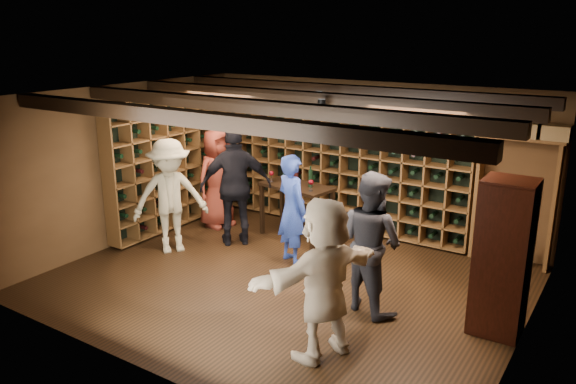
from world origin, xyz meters
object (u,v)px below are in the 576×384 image
Objects in this scene: display_cabinet at (502,261)px; tasting_table at (296,191)px; guest_woman_black at (236,186)px; guest_khaki at (170,196)px; man_grey_suit at (371,242)px; guest_beige at (324,279)px; guest_red_floral at (218,178)px; man_blue_shirt at (292,209)px.

display_cabinet is 3.72m from tasting_table.
guest_khaki is (-0.65, -0.78, -0.07)m from guest_woman_black.
man_grey_suit is 1.00× the size of guest_beige.
guest_woman_black is at bearing 172.34° from display_cabinet.
man_grey_suit is 3.74m from guest_red_floral.
guest_woman_black is 1.01m from guest_khaki.
guest_red_floral reaches higher than tasting_table.
guest_woman_black is 1.00m from tasting_table.
guest_beige is at bearing 111.93° from man_grey_suit.
tasting_table is at bearing -37.73° from man_blue_shirt.
man_grey_suit is 3.34m from guest_khaki.
guest_beige is (-1.40, -1.48, 0.01)m from display_cabinet.
tasting_table is (-2.08, 2.79, -0.08)m from guest_beige.
guest_khaki is at bearing 43.65° from man_blue_shirt.
guest_red_floral is at bearing 167.75° from display_cabinet.
guest_beige is at bearing -44.49° from tasting_table.
guest_red_floral is (-4.92, 1.07, -0.00)m from display_cabinet.
guest_beige is (3.37, -1.26, -0.01)m from guest_khaki.
guest_woman_black reaches higher than tasting_table.
tasting_table is (0.64, 0.75, -0.16)m from guest_woman_black.
guest_khaki is at bearing 19.16° from man_grey_suit.
man_blue_shirt is 2.03m from guest_red_floral.
man_grey_suit is 1.19m from guest_beige.
guest_khaki reaches higher than tasting_table.
guest_woman_black is (-2.69, 0.84, 0.08)m from man_grey_suit.
guest_red_floral is 0.90× the size of guest_woman_black.
man_blue_shirt is 0.93× the size of guest_beige.
guest_khaki is at bearing -89.24° from guest_beige.
guest_red_floral is at bearing 5.05° from man_blue_shirt.
guest_khaki is at bearing -162.55° from guest_red_floral.
man_blue_shirt is 0.95× the size of guest_red_floral.
display_cabinet is 5.03m from guest_red_floral.
display_cabinet is 1.01× the size of guest_beige.
display_cabinet is 2.04m from guest_beige.
tasting_table is at bearing -4.47° from guest_khaki.
man_blue_shirt is at bearing -118.75° from guest_beige.
guest_khaki reaches higher than guest_beige.
guest_beige is at bearing -133.36° from display_cabinet.
guest_woman_black is at bearing 16.95° from man_blue_shirt.
man_grey_suit is at bearing 118.60° from guest_woman_black.
man_blue_shirt is at bearing -34.27° from guest_khaki.
guest_red_floral is at bearing -0.99° from man_grey_suit.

